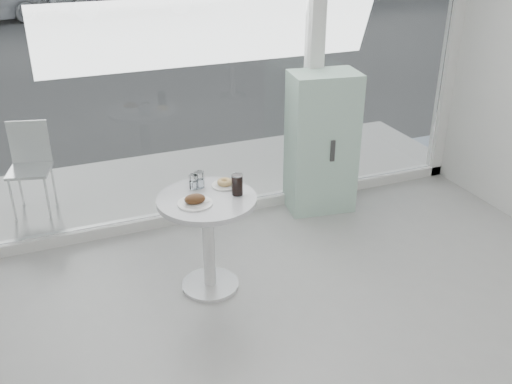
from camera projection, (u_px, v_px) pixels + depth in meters
name	position (u px, v px, depth m)	size (l,w,h in m)	color
storefront	(228.00, 31.00, 4.77)	(5.00, 0.14, 3.00)	white
main_table	(208.00, 224.00, 4.17)	(0.72, 0.72, 0.77)	white
patio_deck	(200.00, 178.00, 6.15)	(5.60, 1.60, 0.05)	silver
street	(74.00, 13.00, 16.30)	(40.00, 24.00, 0.00)	#333333
mint_cabinet	(321.00, 143.00, 5.32)	(0.67, 0.49, 1.33)	#A1CEB9
patio_chair	(30.00, 162.00, 5.27)	(0.44, 0.44, 0.84)	white
plate_fritter	(195.00, 200.00, 3.97)	(0.25, 0.25, 0.07)	white
plate_donut	(225.00, 184.00, 4.24)	(0.20, 0.20, 0.05)	white
water_tumbler_a	(194.00, 183.00, 4.18)	(0.07, 0.07, 0.11)	white
water_tumbler_b	(199.00, 181.00, 4.20)	(0.08, 0.08, 0.12)	white
cola_glass	(237.00, 185.00, 4.09)	(0.08, 0.08, 0.16)	white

